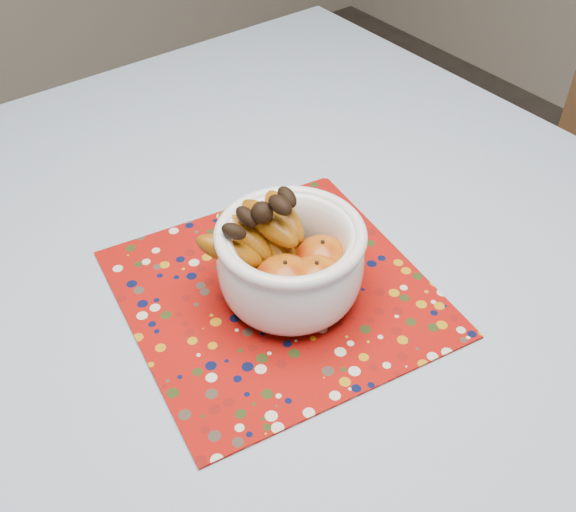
{
  "coord_description": "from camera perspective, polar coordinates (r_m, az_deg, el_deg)",
  "views": [
    {
      "loc": [
        -0.37,
        -0.58,
        1.41
      ],
      "look_at": [
        0.01,
        -0.08,
        0.83
      ],
      "focal_mm": 42.0,
      "sensor_mm": 36.0,
      "label": 1
    }
  ],
  "objects": [
    {
      "name": "fruit_bowl",
      "position": [
        0.86,
        -0.47,
        -0.12
      ],
      "size": [
        0.22,
        0.2,
        0.16
      ],
      "color": "white",
      "rests_on": "placemat"
    },
    {
      "name": "placemat",
      "position": [
        0.91,
        -1.0,
        -3.11
      ],
      "size": [
        0.44,
        0.44,
        0.0
      ],
      "primitive_type": "cube",
      "rotation": [
        0.0,
        0.0,
        -0.16
      ],
      "color": "#8F0C07",
      "rests_on": "tablecloth"
    },
    {
      "name": "tablecloth",
      "position": [
        0.95,
        -3.24,
        -1.21
      ],
      "size": [
        1.32,
        1.32,
        0.01
      ],
      "primitive_type": "cube",
      "color": "#617FA2",
      "rests_on": "table"
    },
    {
      "name": "table",
      "position": [
        1.01,
        -3.06,
        -4.55
      ],
      "size": [
        1.2,
        1.2,
        0.75
      ],
      "color": "brown",
      "rests_on": "ground"
    }
  ]
}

